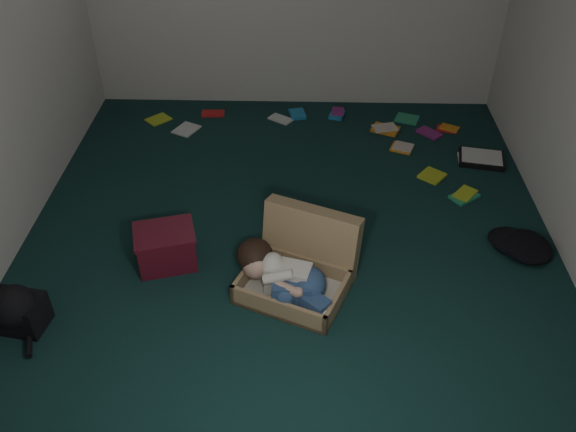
{
  "coord_description": "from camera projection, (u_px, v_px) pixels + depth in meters",
  "views": [
    {
      "loc": [
        0.1,
        -3.52,
        2.98
      ],
      "look_at": [
        0.0,
        -0.15,
        0.35
      ],
      "focal_mm": 38.0,
      "sensor_mm": 36.0,
      "label": 1
    }
  ],
  "objects": [
    {
      "name": "wall_front",
      "position": [
        270.0,
        378.0,
        2.04
      ],
      "size": [
        4.5,
        0.0,
        4.5
      ],
      "primitive_type": "plane",
      "rotation": [
        -1.57,
        0.0,
        0.0
      ],
      "color": "silver",
      "rests_on": "ground"
    },
    {
      "name": "maroon_bin",
      "position": [
        166.0,
        247.0,
        4.32
      ],
      "size": [
        0.49,
        0.43,
        0.29
      ],
      "rotation": [
        0.0,
        0.0,
        0.27
      ],
      "color": "#51101D",
      "rests_on": "floor"
    },
    {
      "name": "suitcase",
      "position": [
        300.0,
        266.0,
        4.16
      ],
      "size": [
        0.89,
        0.88,
        0.5
      ],
      "rotation": [
        0.0,
        0.0,
        -0.4
      ],
      "color": "tan",
      "rests_on": "floor"
    },
    {
      "name": "clothing_pile",
      "position": [
        508.0,
        240.0,
        4.51
      ],
      "size": [
        0.5,
        0.45,
        0.13
      ],
      "primitive_type": null,
      "rotation": [
        0.0,
        0.0,
        0.29
      ],
      "color": "black",
      "rests_on": "floor"
    },
    {
      "name": "book_scatter",
      "position": [
        347.0,
        134.0,
        5.83
      ],
      "size": [
        3.11,
        1.62,
        0.02
      ],
      "color": "#B5C923",
      "rests_on": "floor"
    },
    {
      "name": "floor",
      "position": [
        289.0,
        240.0,
        4.61
      ],
      "size": [
        4.5,
        4.5,
        0.0
      ],
      "primitive_type": "plane",
      "color": "#0E2927",
      "rests_on": "ground"
    },
    {
      "name": "person",
      "position": [
        284.0,
        276.0,
        4.02
      ],
      "size": [
        0.66,
        0.56,
        0.31
      ],
      "rotation": [
        0.0,
        0.0,
        -0.4
      ],
      "color": "silver",
      "rests_on": "suitcase"
    },
    {
      "name": "paper_tray",
      "position": [
        481.0,
        158.0,
        5.46
      ],
      "size": [
        0.44,
        0.36,
        0.05
      ],
      "rotation": [
        0.0,
        0.0,
        -0.19
      ],
      "color": "black",
      "rests_on": "floor"
    },
    {
      "name": "backpack",
      "position": [
        17.0,
        311.0,
        3.86
      ],
      "size": [
        0.47,
        0.4,
        0.25
      ],
      "primitive_type": null,
      "rotation": [
        0.0,
        0.0,
        -0.16
      ],
      "color": "black",
      "rests_on": "floor"
    }
  ]
}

